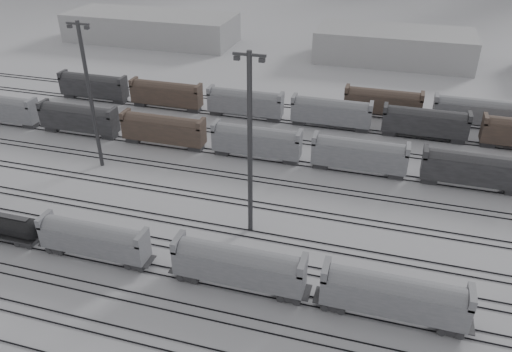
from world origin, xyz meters
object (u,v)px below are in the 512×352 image
(hopper_car_a, at_px, (94,238))
(light_mast_c, at_px, (250,143))
(hopper_car_c, at_px, (394,295))
(hopper_car_b, at_px, (239,264))

(hopper_car_a, bearing_deg, light_mast_c, 33.85)
(hopper_car_a, distance_m, hopper_car_c, 35.27)
(hopper_car_c, bearing_deg, light_mast_c, 149.72)
(hopper_car_a, relative_size, light_mast_c, 0.57)
(hopper_car_a, height_order, hopper_car_b, hopper_car_b)
(hopper_car_a, xyz_separation_m, hopper_car_b, (18.41, 0.00, 0.27))
(hopper_car_b, xyz_separation_m, hopper_car_c, (16.86, 0.00, -0.00))
(hopper_car_a, relative_size, hopper_car_b, 0.92)
(hopper_car_c, bearing_deg, hopper_car_a, 180.00)
(hopper_car_a, height_order, light_mast_c, light_mast_c)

